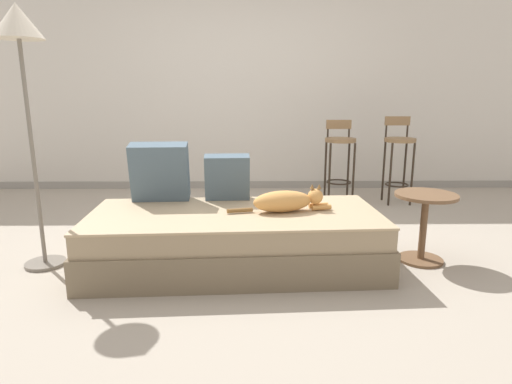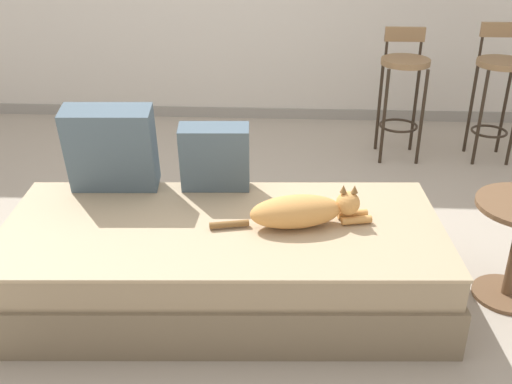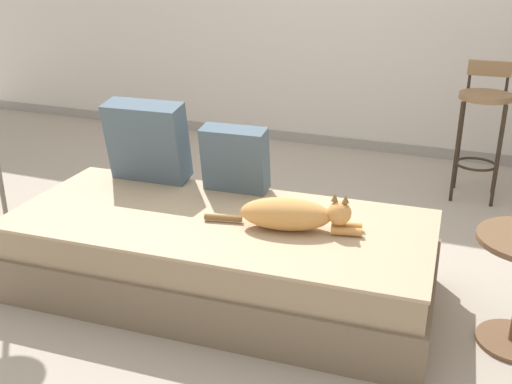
# 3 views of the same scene
# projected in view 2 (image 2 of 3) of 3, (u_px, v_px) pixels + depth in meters

# --- Properties ---
(ground_plane) EXTENTS (16.00, 16.00, 0.00)m
(ground_plane) POSITION_uv_depth(u_px,v_px,m) (232.00, 252.00, 3.28)
(ground_plane) COLOR #A89E8E
(ground_plane) RESTS_ON ground
(wall_baseboard_trim) EXTENTS (8.00, 0.02, 0.09)m
(wall_baseboard_trim) POSITION_uv_depth(u_px,v_px,m) (254.00, 113.00, 5.22)
(wall_baseboard_trim) COLOR gray
(wall_baseboard_trim) RESTS_ON ground
(couch) EXTENTS (2.10, 1.02, 0.40)m
(couch) POSITION_uv_depth(u_px,v_px,m) (223.00, 260.00, 2.83)
(couch) COLOR #766750
(couch) RESTS_ON ground
(throw_pillow_corner) EXTENTS (0.44, 0.25, 0.45)m
(throw_pillow_corner) POSITION_uv_depth(u_px,v_px,m) (111.00, 149.00, 2.97)
(throw_pillow_corner) COLOR #4C6070
(throw_pillow_corner) RESTS_ON couch
(throw_pillow_middle) EXTENTS (0.35, 0.19, 0.36)m
(throw_pillow_middle) POSITION_uv_depth(u_px,v_px,m) (215.00, 157.00, 2.99)
(throw_pillow_middle) COLOR #4C6070
(throw_pillow_middle) RESTS_ON couch
(cat) EXTENTS (0.74, 0.26, 0.19)m
(cat) POSITION_uv_depth(u_px,v_px,m) (302.00, 211.00, 2.70)
(cat) COLOR tan
(cat) RESTS_ON couch
(bar_stool_near_window) EXTENTS (0.34, 0.34, 0.92)m
(bar_stool_near_window) POSITION_uv_depth(u_px,v_px,m) (403.00, 79.00, 4.23)
(bar_stool_near_window) COLOR #2D2319
(bar_stool_near_window) RESTS_ON ground
(bar_stool_by_doorway) EXTENTS (0.34, 0.34, 0.96)m
(bar_stool_by_doorway) POSITION_uv_depth(u_px,v_px,m) (498.00, 79.00, 4.20)
(bar_stool_by_doorway) COLOR #2D2319
(bar_stool_by_doorway) RESTS_ON ground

